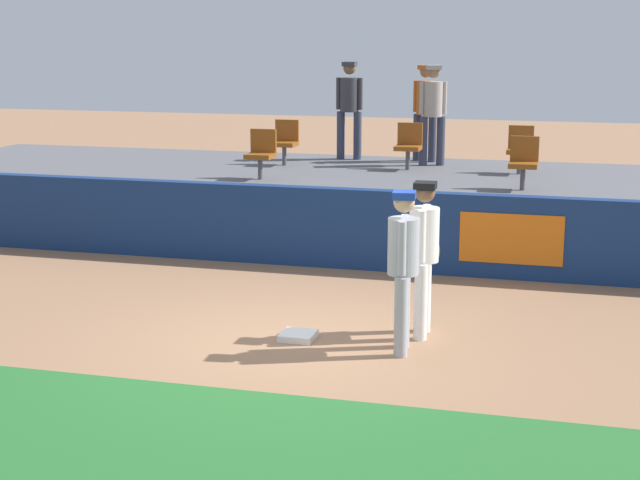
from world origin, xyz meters
TOP-DOWN VIEW (x-y plane):
  - ground_plane at (0.00, 0.00)m, footprint 60.00×60.00m
  - grass_foreground_strip at (0.00, -2.97)m, footprint 18.00×2.80m
  - first_base at (0.07, 0.20)m, footprint 0.40×0.40m
  - player_fielder_home at (1.47, 0.74)m, footprint 0.36×0.58m
  - player_runner_visitor at (1.34, 0.07)m, footprint 0.39×0.52m
  - field_wall at (0.01, 3.84)m, footprint 18.00×0.26m
  - bleacher_platform at (0.00, 6.41)m, footprint 18.00×4.80m
  - seat_back_left at (-2.20, 7.08)m, footprint 0.45×0.44m
  - seat_front_left at (-2.07, 5.28)m, footprint 0.45×0.44m
  - seat_front_right at (2.31, 5.28)m, footprint 0.45×0.44m
  - seat_back_right at (2.14, 7.08)m, footprint 0.44×0.44m
  - seat_back_center at (0.15, 7.08)m, footprint 0.45×0.44m
  - spectator_hooded at (-1.24, 8.21)m, footprint 0.53×0.36m
  - spectator_capped at (0.47, 7.72)m, footprint 0.49×0.46m
  - spectator_casual at (0.24, 8.28)m, footprint 0.49×0.44m

SIDE VIEW (x-z plane):
  - ground_plane at x=0.00m, z-range 0.00..0.00m
  - grass_foreground_strip at x=0.00m, z-range 0.00..0.01m
  - first_base at x=0.07m, z-range 0.00..0.08m
  - bleacher_platform at x=0.00m, z-range 0.00..1.11m
  - field_wall at x=0.01m, z-range 0.00..1.24m
  - player_runner_visitor at x=1.34m, z-range 0.15..2.00m
  - player_fielder_home at x=1.47m, z-range 0.15..2.01m
  - seat_back_right at x=2.14m, z-range 1.16..2.00m
  - seat_front_right at x=2.31m, z-range 1.16..2.00m
  - seat_front_left at x=-2.07m, z-range 1.16..2.00m
  - seat_back_left at x=-2.20m, z-range 1.16..2.00m
  - seat_back_center at x=0.15m, z-range 1.16..2.00m
  - spectator_casual at x=0.24m, z-range 1.25..3.09m
  - spectator_capped at x=0.47m, z-range 1.26..3.12m
  - spectator_hooded at x=-1.24m, z-range 1.26..3.15m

